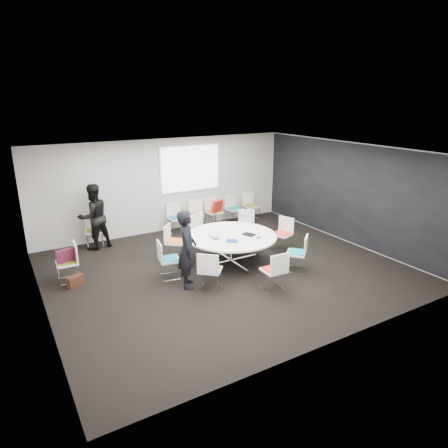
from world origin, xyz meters
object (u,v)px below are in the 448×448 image
chair_ring_f (210,277)px  chair_back_c (214,217)px  chair_ring_a (282,240)px  chair_ring_b (247,232)px  chair_ring_g (274,278)px  chair_back_e (251,211)px  laptop (216,237)px  chair_back_a (177,223)px  chair_ring_h (297,260)px  chair_ring_d (175,248)px  chair_back_d (234,214)px  chair_ring_c (201,236)px  chair_spare_left (68,270)px  conference_table (231,242)px  person_main (187,249)px  maroon_bag (66,255)px  chair_person_back (95,237)px  brown_bag (75,281)px  chair_ring_e (169,266)px  cup (228,229)px  person_back (94,217)px  chair_back_b (196,220)px

chair_ring_f → chair_back_c: 4.49m
chair_ring_a → chair_ring_b: (-0.41, 1.06, 0.00)m
chair_ring_g → chair_back_e: 5.24m
laptop → chair_back_a: bearing=-3.7°
chair_ring_h → chair_back_c: 4.06m
chair_ring_a → chair_ring_f: bearing=91.4°
chair_ring_d → chair_back_d: (2.94, 1.89, 0.00)m
chair_ring_c → chair_ring_d: size_ratio=1.00×
chair_ring_g → chair_spare_left: (-3.71, 2.66, 0.00)m
chair_ring_a → conference_table: bearing=72.6°
chair_ring_b → laptop: size_ratio=2.40×
conference_table → chair_ring_a: (1.64, 0.06, -0.26)m
chair_back_c → chair_spare_left: (-4.79, -1.92, 0.00)m
chair_ring_g → chair_back_c: same height
person_main → maroon_bag: (-2.22, 1.57, -0.24)m
chair_back_e → chair_ring_g: bearing=61.6°
chair_person_back → brown_bag: (-0.96, -2.27, -0.16)m
chair_ring_e → person_main: 0.85m
chair_ring_f → cup: chair_ring_f is taller
conference_table → person_main: bearing=-157.5°
person_back → cup: (2.75, -2.42, -0.12)m
cup → chair_ring_a: bearing=-8.7°
chair_ring_c → chair_ring_f: size_ratio=1.00×
chair_spare_left → person_back: (1.03, 1.77, 0.62)m
chair_ring_h → chair_person_back: (-3.75, 4.08, 0.00)m
chair_ring_a → chair_ring_d: bearing=51.7°
chair_ring_f → chair_person_back: same height
chair_ring_e → maroon_bag: 2.28m
chair_back_e → chair_spare_left: size_ratio=1.00×
chair_back_e → cup: bearing=46.8°
chair_ring_d → chair_back_b: (1.55, 1.91, 0.00)m
chair_back_c → person_main: person_main is taller
chair_ring_c → chair_ring_a: bearing=126.7°
chair_ring_a → chair_spare_left: (-5.32, 0.89, 0.00)m
chair_ring_a → chair_spare_left: bearing=60.8°
cup → conference_table: bearing=-106.2°
conference_table → brown_bag: size_ratio=6.17×
chair_back_a → chair_back_d: same height
chair_ring_b → maroon_bag: bearing=25.1°
chair_back_e → chair_person_back: (-5.20, 0.00, 0.00)m
brown_bag → chair_ring_d: bearing=8.0°
laptop → chair_back_c: bearing=-27.6°
conference_table → maroon_bag: bearing=165.5°
chair_back_e → person_main: (-4.02, -3.50, 0.58)m
chair_back_e → brown_bag: bearing=20.5°
chair_ring_h → chair_back_e: bearing=28.9°
chair_back_b → chair_back_d: (1.38, -0.02, 0.00)m
chair_ring_f → chair_back_a: bearing=117.7°
chair_back_e → chair_spare_left: 6.52m
conference_table → chair_back_d: chair_back_d is taller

